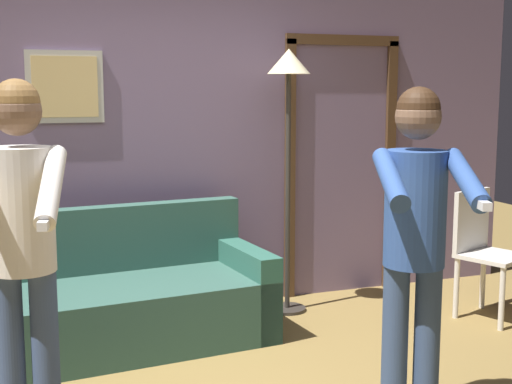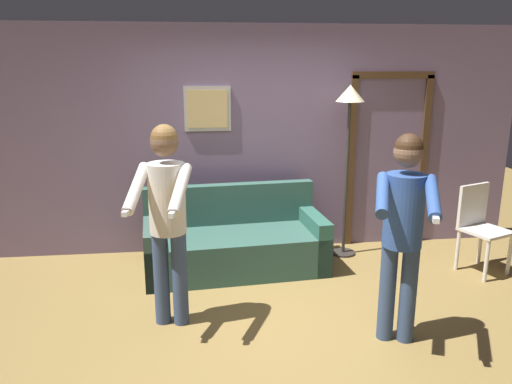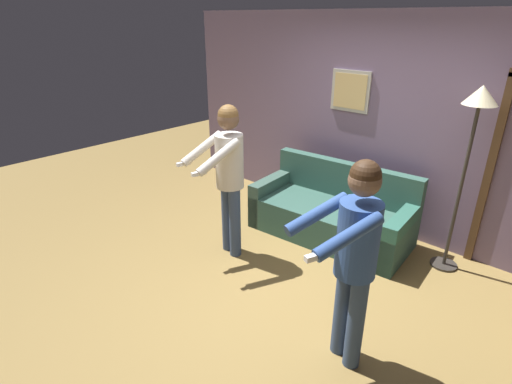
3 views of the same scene
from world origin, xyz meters
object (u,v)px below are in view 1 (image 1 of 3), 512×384
torchiere_lamp (289,97)px  person_standing_right (416,224)px  dining_chair_distant (483,246)px  person_standing_left (21,227)px  couch (121,303)px

torchiere_lamp → person_standing_right: 1.98m
dining_chair_distant → torchiere_lamp: bearing=154.5°
person_standing_right → dining_chair_distant: person_standing_right is taller
torchiere_lamp → person_standing_right: size_ratio=1.16×
person_standing_left → couch: bearing=60.9°
person_standing_left → dining_chair_distant: bearing=13.8°
person_standing_left → person_standing_right: size_ratio=1.02×
person_standing_right → person_standing_left: bearing=165.1°
person_standing_left → dining_chair_distant: 3.35m
torchiere_lamp → person_standing_right: (-0.12, -1.88, -0.59)m
couch → dining_chair_distant: 2.62m
torchiere_lamp → dining_chair_distant: torchiere_lamp is taller
person_standing_left → torchiere_lamp: bearing=36.1°
person_standing_left → dining_chair_distant: person_standing_left is taller
person_standing_left → person_standing_right: bearing=-14.9°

